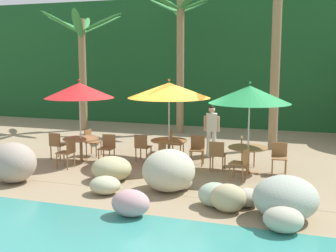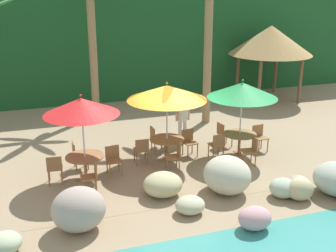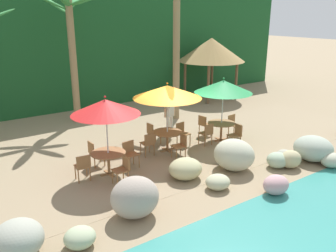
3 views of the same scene
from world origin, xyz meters
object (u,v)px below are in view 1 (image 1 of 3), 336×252
umbrella_green (250,95)px  palm_tree_third (277,7)px  palm_tree_second (181,42)px  chair_green_left (217,154)px  chair_red_seaward (108,146)px  chair_red_inland (91,140)px  waiter_in_white (212,127)px  chair_red_left (57,144)px  umbrella_red (79,90)px  chair_green_right (242,162)px  palm_tree_nearest (82,49)px  chair_orange_seaward (197,148)px  chair_orange_inland (174,142)px  umbrella_orange (169,90)px  chair_red_right (68,151)px  chair_orange_left (142,146)px  chair_green_seaward (279,156)px  dining_table_red (81,142)px  chair_orange_right (159,153)px  dining_table_green (248,151)px  chair_green_inland (245,149)px  dining_table_orange (169,144)px

umbrella_green → palm_tree_third: bearing=84.7°
palm_tree_second → chair_green_left: bearing=-63.7°
chair_red_seaward → chair_red_inland: 1.20m
waiter_in_white → chair_red_inland: bearing=-164.2°
chair_red_left → umbrella_red: bearing=1.0°
chair_green_right → palm_tree_nearest: 10.48m
chair_orange_seaward → chair_orange_inland: size_ratio=1.00×
umbrella_orange → umbrella_green: size_ratio=1.01×
chair_red_inland → chair_red_right: size_ratio=1.00×
palm_tree_nearest → chair_red_seaward: bearing=-54.3°
chair_orange_left → chair_green_seaward: bearing=-0.8°
chair_red_seaward → chair_orange_inland: same height
dining_table_red → palm_tree_second: size_ratio=0.19×
chair_orange_right → palm_tree_third: (2.77, 4.17, 4.37)m
chair_red_left → dining_table_green: chair_red_left is taller
chair_orange_left → chair_green_right: size_ratio=1.00×
chair_orange_left → chair_green_inland: size_ratio=1.00×
umbrella_orange → palm_tree_second: (-1.37, 5.55, 1.64)m
chair_orange_right → dining_table_green: bearing=13.1°
dining_table_red → umbrella_orange: 3.19m
chair_red_right → dining_table_green: bearing=13.2°
chair_green_right → palm_tree_third: (0.37, 4.45, 4.37)m
dining_table_red → chair_orange_right: bearing=-5.2°
chair_green_inland → chair_red_left: bearing=-168.5°
chair_orange_inland → waiter_in_white: (1.13, 0.46, 0.47)m
chair_red_left → umbrella_green: umbrella_green is taller
chair_orange_seaward → chair_green_inland: same height
chair_orange_right → chair_orange_inland: bearing=93.6°
chair_orange_right → chair_orange_seaward: bearing=51.4°
chair_red_right → chair_green_inland: (4.83, 2.01, 0.00)m
umbrella_red → dining_table_orange: 3.18m
chair_red_left → waiter_in_white: 4.95m
umbrella_orange → chair_red_left: bearing=-169.9°
chair_red_seaward → chair_green_inland: 4.18m
umbrella_orange → chair_orange_inland: 1.93m
chair_red_left → palm_tree_second: size_ratio=0.15×
chair_red_right → chair_orange_left: 2.25m
chair_red_right → palm_tree_third: palm_tree_third is taller
chair_green_right → palm_tree_second: (-3.76, 6.69, 3.37)m
palm_tree_second → chair_green_inland: bearing=-54.4°
umbrella_green → umbrella_orange: bearing=173.2°
palm_tree_nearest → palm_tree_third: palm_tree_third is taller
chair_orange_left → palm_tree_second: (-0.51, 5.60, 3.37)m
chair_orange_left → palm_tree_second: palm_tree_second is taller
chair_red_left → chair_red_right: (0.92, -0.84, 0.00)m
umbrella_orange → palm_tree_second: palm_tree_second is taller
waiter_in_white → chair_green_seaward: bearing=-32.2°
palm_tree_nearest → palm_tree_third: 8.65m
chair_green_left → chair_orange_right: bearing=-164.2°
dining_table_orange → chair_red_left: bearing=-169.9°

